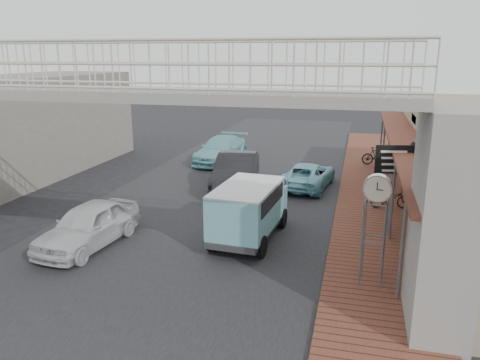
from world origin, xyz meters
The scene contains 14 objects.
ground centered at (0.00, 0.00, 0.00)m, with size 120.00×120.00×0.00m, color black.
road_strip centered at (0.00, 0.00, 0.01)m, with size 10.00×60.00×0.01m, color black.
sidewalk centered at (6.50, 3.00, 0.05)m, with size 3.00×40.00×0.10m, color brown.
footbridge centered at (0.00, -4.00, 3.18)m, with size 16.40×2.40×6.34m.
building_far_left centered at (-11.00, 6.00, 2.50)m, with size 5.00×14.00×5.00m, color gray.
white_hatchback centered at (-2.59, -1.77, 0.70)m, with size 1.66×4.13×1.41m, color silver.
dark_sedan centered at (0.31, 5.92, 0.81)m, with size 1.72×4.94×1.63m, color black.
angkot_curb centered at (3.52, 6.95, 0.59)m, with size 1.94×4.21×1.17m, color #73BBC7.
angkot_far centered at (-1.97, 11.13, 0.72)m, with size 2.00×4.93×1.43m, color #73BFC8.
angkot_van centered at (2.32, 0.03, 1.22)m, with size 2.07×4.06×1.93m.
motorcycle_near centered at (7.09, 4.36, 0.52)m, with size 0.55×1.58×0.83m, color black.
motorcycle_far centered at (6.75, 12.13, 0.59)m, with size 0.46×1.64×0.99m, color black.
street_clock centered at (6.25, -2.32, 2.59)m, with size 0.76×0.64×3.00m.
arrow_sign centered at (7.66, 1.53, 2.69)m, with size 1.92×1.26×3.21m.
Camera 1 is at (5.69, -14.32, 6.04)m, focal length 35.00 mm.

